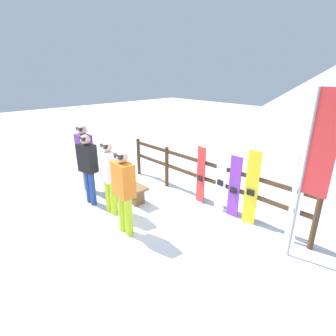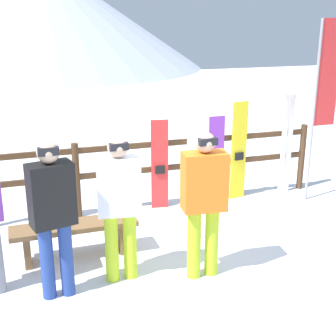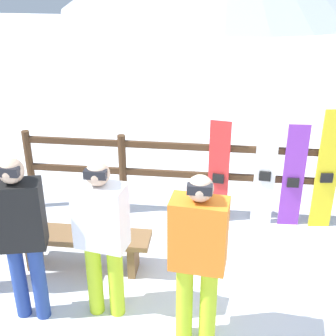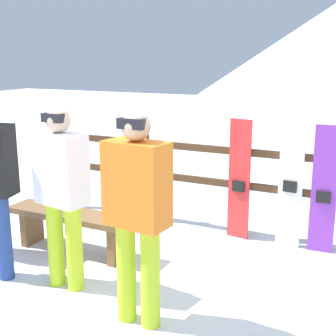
# 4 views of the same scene
# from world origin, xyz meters

# --- Properties ---
(ground_plane) EXTENTS (40.00, 40.00, 0.00)m
(ground_plane) POSITION_xyz_m (0.00, 0.00, 0.00)
(ground_plane) COLOR white
(mountain_backdrop) EXTENTS (18.00, 18.00, 6.00)m
(mountain_backdrop) POSITION_xyz_m (0.00, 23.69, 3.00)
(mountain_backdrop) COLOR #B2BCD1
(mountain_backdrop) RESTS_ON ground
(fence) EXTENTS (5.10, 0.10, 1.11)m
(fence) POSITION_xyz_m (0.00, 1.69, 0.66)
(fence) COLOR #4C331E
(fence) RESTS_ON ground
(bench) EXTENTS (1.50, 0.36, 0.44)m
(bench) POSITION_xyz_m (-1.46, 0.46, 0.34)
(bench) COLOR brown
(bench) RESTS_ON ground
(person_white) EXTENTS (0.50, 0.33, 1.62)m
(person_white) POSITION_xyz_m (-1.04, -0.18, 0.93)
(person_white) COLOR #B7D826
(person_white) RESTS_ON ground
(person_black) EXTENTS (0.48, 0.33, 1.68)m
(person_black) POSITION_xyz_m (-1.74, -0.31, 0.97)
(person_black) COLOR navy
(person_black) RESTS_ON ground
(person_orange) EXTENTS (0.49, 0.31, 1.66)m
(person_orange) POSITION_xyz_m (-0.16, -0.40, 0.95)
(person_orange) COLOR #B7D826
(person_orange) RESTS_ON ground
(snowboard_red) EXTENTS (0.26, 0.08, 1.37)m
(snowboard_red) POSITION_xyz_m (-0.02, 1.64, 0.68)
(snowboard_red) COLOR red
(snowboard_red) RESTS_ON ground
(snowboard_white) EXTENTS (0.26, 0.07, 1.52)m
(snowboard_white) POSITION_xyz_m (0.55, 1.64, 0.76)
(snowboard_white) COLOR white
(snowboard_white) RESTS_ON ground
(snowboard_purple) EXTENTS (0.26, 0.06, 1.37)m
(snowboard_purple) POSITION_xyz_m (0.90, 1.64, 0.68)
(snowboard_purple) COLOR purple
(snowboard_purple) RESTS_ON ground
(snowboard_yellow) EXTENTS (0.27, 0.08, 1.57)m
(snowboard_yellow) POSITION_xyz_m (1.29, 1.64, 0.78)
(snowboard_yellow) COLOR yellow
(snowboard_yellow) RESTS_ON ground
(ski_pair_white) EXTENTS (0.20, 0.02, 1.64)m
(ski_pair_white) POSITION_xyz_m (2.15, 1.64, 0.82)
(ski_pair_white) COLOR white
(ski_pair_white) RESTS_ON ground
(rental_flag) EXTENTS (0.40, 0.04, 2.78)m
(rental_flag) POSITION_xyz_m (2.43, 1.22, 1.75)
(rental_flag) COLOR #99999E
(rental_flag) RESTS_ON ground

